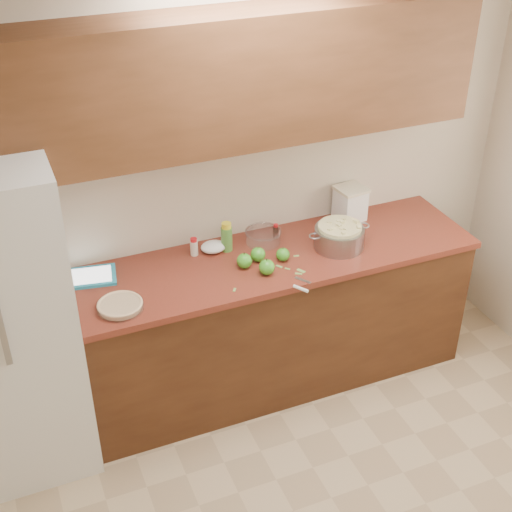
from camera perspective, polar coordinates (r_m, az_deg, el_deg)
name	(u,v)px	position (r m, az deg, el deg)	size (l,w,h in m)	color
room_shell	(404,365)	(2.87, 11.72, -8.50)	(3.60, 3.60, 3.60)	tan
counter_run	(258,322)	(4.40, 0.20, -5.30)	(2.64, 0.68, 0.92)	#4C2915
upper_cabinets	(248,78)	(3.83, -0.68, 14.05)	(2.60, 0.34, 0.70)	brown
fridge	(3,323)	(3.90, -19.60, -5.09)	(0.70, 0.70, 1.80)	silver
pie	(120,306)	(3.80, -10.82, -3.92)	(0.25, 0.25, 0.04)	silver
colander	(339,236)	(4.25, 6.67, 1.56)	(0.40, 0.30, 0.15)	gray
flour_canister	(350,203)	(4.54, 7.53, 4.23)	(0.20, 0.20, 0.22)	white
tablet	(91,277)	(4.08, -13.07, -1.62)	(0.31, 0.25, 0.02)	teal
paring_knife	(301,287)	(3.89, 3.63, -2.52)	(0.12, 0.17, 0.02)	gray
lemon_bottle	(227,237)	(4.19, -2.36, 1.52)	(0.07, 0.07, 0.18)	#4C8C38
cinnamon_shaker	(194,247)	(4.17, -4.98, 0.73)	(0.05, 0.05, 0.11)	beige
vanilla_bottle	(276,231)	(4.33, 1.59, 1.99)	(0.03, 0.03, 0.09)	black
mixing_bowl	(263,236)	(4.28, 0.57, 1.62)	(0.22, 0.22, 0.08)	silver
paper_towel	(213,247)	(4.20, -3.43, 0.74)	(0.15, 0.12, 0.06)	white
apple_left	(244,261)	(4.04, -0.94, -0.39)	(0.09, 0.09, 0.10)	green
apple_center	(258,254)	(4.10, 0.16, 0.12)	(0.09, 0.09, 0.10)	green
apple_front	(267,267)	(3.99, 0.87, -0.90)	(0.09, 0.09, 0.10)	green
apple_extra	(283,255)	(4.11, 2.16, 0.12)	(0.08, 0.08, 0.09)	green
peel_a	(301,271)	(4.04, 3.62, -1.19)	(0.05, 0.02, 0.00)	#7EA952
peel_b	(296,256)	(4.17, 3.24, 0.01)	(0.03, 0.01, 0.00)	#7EA952
peel_c	(279,266)	(4.07, 1.86, -0.84)	(0.04, 0.02, 0.00)	#7EA952
peel_d	(299,274)	(4.02, 3.43, -1.42)	(0.04, 0.02, 0.00)	#7EA952
peel_e	(234,290)	(3.88, -1.74, -2.72)	(0.03, 0.01, 0.00)	#7EA952
peel_f	(287,269)	(4.06, 2.53, -1.03)	(0.03, 0.01, 0.00)	#7EA952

